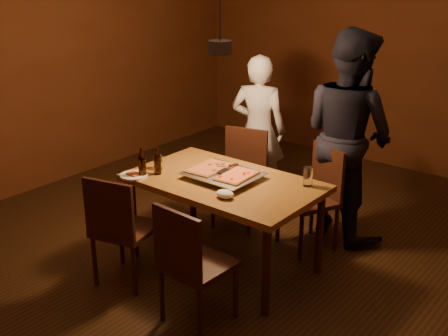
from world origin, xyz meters
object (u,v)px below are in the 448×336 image
Objects in this scene: pizza_tray at (224,176)px; pendant_lamp at (220,46)px; plate_slice at (134,175)px; chair_near_left at (118,221)px; beer_bottle_b at (157,161)px; diner_dark at (348,135)px; chair_far_left at (242,168)px; chair_near_right at (189,256)px; dining_table at (224,189)px; chair_far_right at (317,188)px; diner_white at (258,130)px; beer_bottle_a at (142,163)px.

pizza_tray is 0.50× the size of pendant_lamp.
plate_slice is 0.20× the size of pendant_lamp.
chair_near_left is 0.44m from plate_slice.
diner_dark is (0.96, 1.40, 0.07)m from beer_bottle_b.
chair_far_left is at bearing 44.88° from diner_dark.
plate_slice is at bearing -131.16° from pendant_lamp.
chair_near_right is (0.76, -0.06, 0.00)m from chair_near_left.
pizza_tray reaches higher than dining_table.
chair_far_right reaches higher than pizza_tray.
chair_near_right is at bearing 100.34° from chair_far_left.
chair_near_right is 2.25m from diner_white.
diner_dark is (1.03, -0.10, 0.17)m from diner_white.
pendant_lamp reaches higher than beer_bottle_b.
beer_bottle_b is at bearing 72.68° from chair_far_right.
pizza_tray is at bearing 34.50° from beer_bottle_a.
dining_table is 0.99× the size of diner_white.
chair_near_left is at bearing -61.94° from plate_slice.
chair_far_right is at bearing 48.86° from plate_slice.
pendant_lamp is at bearing 50.12° from beer_bottle_a.
beer_bottle_a is at bearing 75.64° from diner_dark.
diner_white is at bearing 116.38° from chair_near_right.
pendant_lamp is (-0.15, 0.14, 1.08)m from dining_table.
beer_bottle_b reaches higher than chair_near_right.
pendant_lamp reaches higher than beer_bottle_a.
diner_dark is (0.86, 0.40, 0.39)m from chair_far_left.
chair_near_left is 2.00m from diner_white.
pizza_tray is (-0.42, -0.75, 0.24)m from chair_far_right.
pendant_lamp is (0.46, 0.53, 1.00)m from plate_slice.
beer_bottle_a is 0.15× the size of diner_white.
pizza_tray is at bearing 28.00° from beer_bottle_b.
pizza_tray is 1.35m from diner_white.
chair_far_left is at bearing 117.83° from chair_near_right.
beer_bottle_b is (-0.83, 0.55, 0.33)m from chair_near_right.
dining_table is at bearing -45.51° from pizza_tray.
pendant_lamp is at bearing 120.19° from chair_near_right.
beer_bottle_a is 0.21× the size of pendant_lamp.
chair_near_left is at bearing -108.04° from pendant_lamp.
beer_bottle_a is (-0.96, -1.12, 0.33)m from chair_far_right.
pizza_tray is at bearing 85.11° from chair_far_right.
dining_table is 0.58m from beer_bottle_b.
chair_near_right is 0.32× the size of diner_white.
chair_near_left is at bearing 84.30° from diner_dark.
diner_dark reaches higher than pizza_tray.
chair_near_left is at bearing 73.71° from chair_far_left.
diner_dark is at bearing 59.15° from pendant_lamp.
chair_near_right is at bearing -26.38° from beer_bottle_a.
chair_far_right is 0.37× the size of diner_white.
chair_far_right is at bearing 49.41° from beer_bottle_a.
chair_far_left is 1.39m from pendant_lamp.
plate_slice is at bearing -146.87° from pizza_tray.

